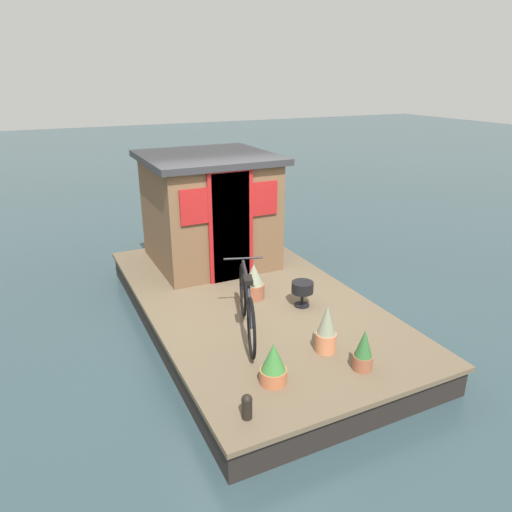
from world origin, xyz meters
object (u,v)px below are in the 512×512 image
at_px(potted_plant_mint, 326,330).
at_px(charcoal_grill, 302,289).
at_px(houseboat_cabin, 209,209).
at_px(potted_plant_basil, 254,282).
at_px(bicycle, 247,305).
at_px(mooring_bollard, 247,405).
at_px(potted_plant_rosemary, 273,364).
at_px(potted_plant_geranium, 363,351).

relative_size(potted_plant_mint, charcoal_grill, 1.64).
distance_m(houseboat_cabin, potted_plant_basil, 1.79).
height_order(bicycle, mooring_bollard, bicycle).
height_order(houseboat_cabin, potted_plant_rosemary, houseboat_cabin).
distance_m(potted_plant_mint, charcoal_grill, 1.17).
bearing_deg(mooring_bollard, charcoal_grill, -43.16).
relative_size(potted_plant_mint, mooring_bollard, 2.27).
bearing_deg(potted_plant_rosemary, potted_plant_mint, -71.69).
height_order(potted_plant_geranium, mooring_bollard, potted_plant_geranium).
distance_m(bicycle, potted_plant_geranium, 1.51).
height_order(potted_plant_mint, mooring_bollard, potted_plant_mint).
xyz_separation_m(potted_plant_geranium, potted_plant_basil, (2.12, 0.30, 0.02)).
relative_size(houseboat_cabin, charcoal_grill, 5.74).
relative_size(potted_plant_geranium, mooring_bollard, 1.85).
bearing_deg(houseboat_cabin, mooring_bollard, 163.95).
bearing_deg(mooring_bollard, bicycle, -24.78).
bearing_deg(charcoal_grill, potted_plant_rosemary, 139.59).
height_order(bicycle, potted_plant_mint, bicycle).
relative_size(charcoal_grill, mooring_bollard, 1.38).
distance_m(potted_plant_mint, potted_plant_geranium, 0.51).
distance_m(potted_plant_geranium, charcoal_grill, 1.61).
bearing_deg(charcoal_grill, mooring_bollard, 136.84).
relative_size(houseboat_cabin, potted_plant_basil, 3.93).
distance_m(potted_plant_geranium, potted_plant_basil, 2.14).
bearing_deg(potted_plant_rosemary, potted_plant_geranium, -101.73).
bearing_deg(houseboat_cabin, potted_plant_rosemary, 169.55).
relative_size(bicycle, potted_plant_geranium, 3.41).
bearing_deg(charcoal_grill, bicycle, 108.79).
height_order(bicycle, potted_plant_basil, bicycle).
relative_size(potted_plant_rosemary, mooring_bollard, 1.80).
bearing_deg(houseboat_cabin, charcoal_grill, -166.42).
relative_size(potted_plant_rosemary, potted_plant_basil, 0.89).
height_order(houseboat_cabin, bicycle, houseboat_cabin).
distance_m(bicycle, potted_plant_basil, 1.01).
distance_m(bicycle, potted_plant_mint, 1.02).
bearing_deg(potted_plant_geranium, mooring_bollard, 96.80).
xyz_separation_m(bicycle, potted_plant_mint, (-0.78, -0.65, -0.11)).
bearing_deg(bicycle, potted_plant_geranium, -147.20).
relative_size(potted_plant_mint, potted_plant_basil, 1.12).
bearing_deg(charcoal_grill, potted_plant_basil, 43.26).
bearing_deg(houseboat_cabin, bicycle, 169.31).
distance_m(potted_plant_geranium, potted_plant_rosemary, 1.02).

